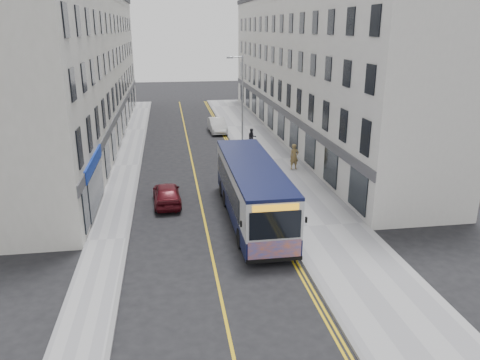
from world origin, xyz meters
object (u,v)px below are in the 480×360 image
object	(u,v)px
bicycle	(277,195)
pedestrian_near	(294,157)
city_bus	(252,189)
car_maroon	(167,194)
pedestrian_far	(252,137)
streetlamp	(241,102)
car_white	(217,125)

from	to	relation	value
bicycle	pedestrian_near	xyz separation A→B (m)	(2.91, 6.82, 0.37)
city_bus	car_maroon	world-z (taller)	city_bus
city_bus	pedestrian_near	bearing A→B (deg)	61.36
city_bus	bicycle	xyz separation A→B (m)	(1.81, 1.83, -1.08)
pedestrian_far	city_bus	bearing A→B (deg)	-104.79
bicycle	car_maroon	world-z (taller)	car_maroon
streetlamp	pedestrian_near	distance (m)	6.75
city_bus	car_white	size ratio (longest dim) A/B	2.54
car_white	car_maroon	xyz separation A→B (m)	(-5.15, -19.56, -0.05)
streetlamp	city_bus	xyz separation A→B (m)	(-1.58, -13.61, -2.62)
car_white	streetlamp	bearing A→B (deg)	-85.60
car_white	pedestrian_near	bearing A→B (deg)	-75.48
city_bus	car_white	distance (m)	22.69
streetlamp	city_bus	distance (m)	13.95
bicycle	pedestrian_near	size ratio (longest dim) A/B	1.15
car_white	car_maroon	distance (m)	20.22
streetlamp	car_maroon	distance (m)	12.74
pedestrian_near	car_white	bearing A→B (deg)	97.24
streetlamp	pedestrian_far	bearing A→B (deg)	60.52
streetlamp	pedestrian_near	xyz separation A→B (m)	(3.14, -4.96, -3.32)
pedestrian_near	pedestrian_far	xyz separation A→B (m)	(-1.84, 7.27, -0.15)
bicycle	pedestrian_near	distance (m)	7.43
bicycle	pedestrian_near	world-z (taller)	pedestrian_near
streetlamp	car_white	size ratio (longest dim) A/B	1.83
car_white	car_maroon	world-z (taller)	car_white
streetlamp	car_white	bearing A→B (deg)	96.45
streetlamp	bicycle	bearing A→B (deg)	-88.88
pedestrian_far	car_maroon	world-z (taller)	pedestrian_far
pedestrian_far	bicycle	bearing A→B (deg)	-98.88
pedestrian_far	streetlamp	bearing A→B (deg)	-123.99
streetlamp	car_maroon	world-z (taller)	streetlamp
car_maroon	pedestrian_far	bearing A→B (deg)	-122.90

